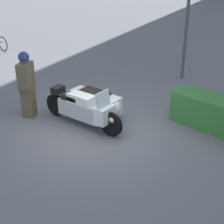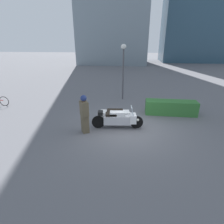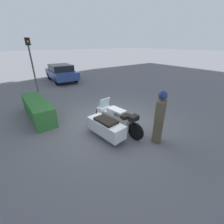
# 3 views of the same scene
# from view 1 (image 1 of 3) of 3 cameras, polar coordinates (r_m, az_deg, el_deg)

# --- Properties ---
(ground_plane) EXTENTS (160.00, 160.00, 0.00)m
(ground_plane) POSITION_cam_1_polar(r_m,az_deg,el_deg) (9.09, -2.97, -3.30)
(ground_plane) COLOR slate
(police_motorcycle) EXTENTS (2.63, 1.33, 1.16)m
(police_motorcycle) POSITION_cam_1_polar(r_m,az_deg,el_deg) (9.49, -3.44, 1.14)
(police_motorcycle) COLOR black
(police_motorcycle) RESTS_ON ground
(officer_rider) EXTENTS (0.54, 0.60, 1.90)m
(officer_rider) POSITION_cam_1_polar(r_m,az_deg,el_deg) (9.82, -14.01, 4.67)
(officer_rider) COLOR brown
(officer_rider) RESTS_ON ground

